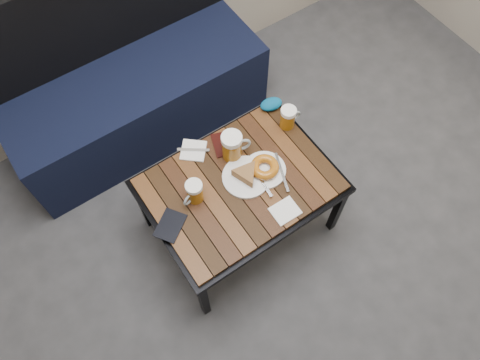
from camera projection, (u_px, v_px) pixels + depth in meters
room_shell at (368, 10)px, 0.79m from camera, size 4.00×4.00×4.00m
bench at (136, 96)px, 2.56m from camera, size 1.40×0.50×0.95m
cafe_table at (240, 188)px, 2.12m from camera, size 0.84×0.62×0.47m
beer_mug_left at (194, 192)px, 1.99m from camera, size 0.11×0.09×0.12m
beer_mug_centre at (232, 146)px, 2.08m from camera, size 0.14×0.11×0.15m
beer_mug_right at (288, 117)px, 2.17m from camera, size 0.11×0.08×0.12m
plate_pie at (246, 175)px, 2.07m from camera, size 0.22×0.22×0.06m
plate_bagel at (265, 168)px, 2.09m from camera, size 0.19×0.25×0.05m
napkin_left at (193, 150)px, 2.15m from camera, size 0.16×0.16×0.01m
napkin_right at (285, 211)px, 2.01m from camera, size 0.12×0.10×0.01m
passport_navy at (170, 225)px, 1.98m from camera, size 0.17×0.16×0.01m
passport_burgundy at (224, 144)px, 2.17m from camera, size 0.13×0.16×0.01m
knit_pouch at (271, 104)px, 2.25m from camera, size 0.12×0.09×0.05m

